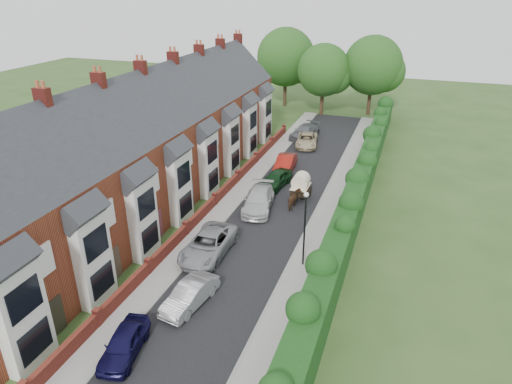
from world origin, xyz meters
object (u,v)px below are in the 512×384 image
car_white (259,200)px  car_beige (307,140)px  car_silver_a (190,295)px  car_grey (305,132)px  car_navy (124,343)px  car_silver_b (208,244)px  horse_cart (301,184)px  lamppost (305,220)px  horse (295,200)px  car_green (276,179)px  car_red (285,164)px

car_white → car_beige: 16.09m
car_silver_a → car_white: (-0.25, 12.43, 0.09)m
car_grey → car_beige: bearing=-59.8°
car_navy → car_grey: 35.60m
car_silver_b → car_white: size_ratio=1.05×
horse_cart → car_grey: bearing=102.5°
lamppost → car_silver_a: (-5.00, -5.83, -2.63)m
car_white → horse: (2.66, 1.03, -0.02)m
lamppost → horse: bearing=108.7°
car_silver_b → car_grey: car_silver_b is taller
car_beige → car_green: bearing=-99.7°
lamppost → car_beige: 23.43m
car_grey → horse_cart: horse_cart is taller
car_green → car_grey: car_grey is taller
lamppost → car_green: bearing=115.0°
car_green → car_silver_a: bearing=-80.9°
car_silver_a → horse: bearing=89.2°
car_green → horse_cart: bearing=-23.9°
lamppost → horse_cart: size_ratio=1.64×
car_silver_a → car_beige: car_silver_a is taller
car_red → car_beige: size_ratio=0.92×
lamppost → car_grey: size_ratio=1.02×
car_navy → car_beige: car_beige is taller
car_beige → horse: bearing=-89.8°
car_red → horse_cart: horse_cart is taller
car_navy → car_white: bearing=75.6°
car_beige → car_grey: (-0.89, 2.71, 0.07)m
car_white → car_grey: (-0.86, 18.80, -0.02)m
lamppost → car_green: 12.61m
car_white → horse_cart: horse_cart is taller
horse → horse_cart: (-0.00, 1.89, 0.56)m
car_navy → horse: (3.73, 17.83, 0.09)m
car_green → horse: bearing=-45.0°
car_navy → horse_cart: horse_cart is taller
car_white → car_green: car_white is taller
car_silver_b → car_red: car_silver_b is taller
car_silver_b → car_red: bearing=86.3°
car_grey → lamppost: bearing=-64.5°
car_silver_a → car_grey: car_grey is taller
car_navy → horse: 18.21m
car_grey → car_silver_a: bearing=-76.0°
car_navy → car_white: 16.83m
car_green → horse: size_ratio=2.38×
car_navy → car_white: size_ratio=0.73×
car_green → car_red: size_ratio=0.94×
car_red → horse_cart: 6.22m
lamppost → car_silver_b: bearing=-172.9°
car_navy → car_silver_a: car_silver_a is taller
lamppost → car_grey: bearing=103.5°
car_white → car_beige: (0.03, 16.09, -0.09)m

